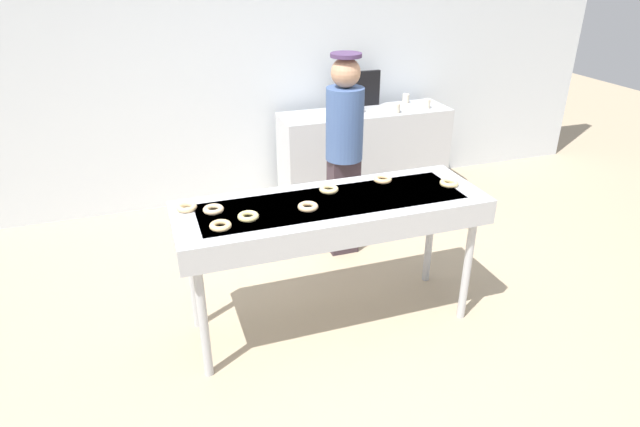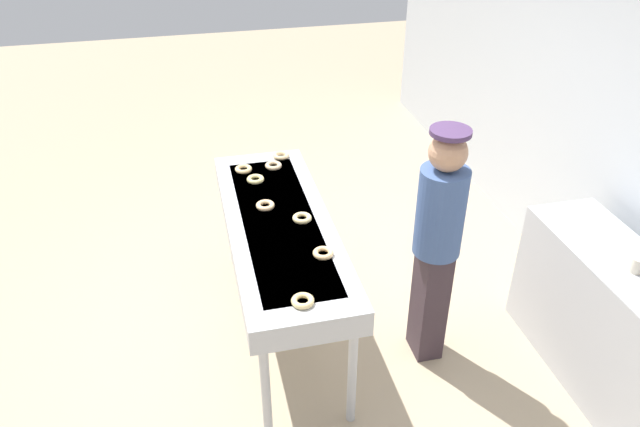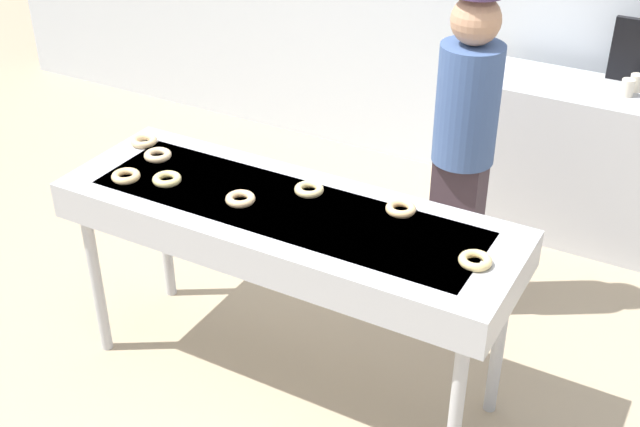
{
  "view_description": "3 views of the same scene",
  "coord_description": "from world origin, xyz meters",
  "views": [
    {
      "loc": [
        -1.09,
        -2.94,
        2.4
      ],
      "look_at": [
        -0.04,
        0.12,
        0.81
      ],
      "focal_mm": 30.09,
      "sensor_mm": 36.0,
      "label": 1
    },
    {
      "loc": [
        3.31,
        -0.51,
        3.12
      ],
      "look_at": [
        -0.03,
        0.29,
        0.94
      ],
      "focal_mm": 33.81,
      "sensor_mm": 36.0,
      "label": 2
    },
    {
      "loc": [
        1.58,
        -2.55,
        2.73
      ],
      "look_at": [
        0.05,
        0.21,
        0.82
      ],
      "focal_mm": 46.46,
      "sensor_mm": 36.0,
      "label": 3
    }
  ],
  "objects": [
    {
      "name": "ground_plane",
      "position": [
        0.0,
        0.0,
        0.0
      ],
      "size": [
        16.0,
        16.0,
        0.0
      ],
      "primitive_type": "plane",
      "color": "tan"
    },
    {
      "name": "fryer_conveyor",
      "position": [
        0.0,
        0.0,
        0.86
      ],
      "size": [
        2.02,
        0.68,
        0.95
      ],
      "color": "#B7BABF",
      "rests_on": "ground"
    },
    {
      "name": "plain_donut_0",
      "position": [
        -0.74,
        -0.14,
        0.97
      ],
      "size": [
        0.13,
        0.13,
        0.03
      ],
      "primitive_type": "torus",
      "rotation": [
        0.0,
        0.0,
        3.14
      ],
      "color": "#EEC784",
      "rests_on": "fryer_conveyor"
    },
    {
      "name": "plain_donut_1",
      "position": [
        0.45,
        0.19,
        0.97
      ],
      "size": [
        0.17,
        0.17,
        0.03
      ],
      "primitive_type": "torus",
      "rotation": [
        0.0,
        0.0,
        2.07
      ],
      "color": "#F7C785",
      "rests_on": "fryer_conveyor"
    },
    {
      "name": "plain_donut_2",
      "position": [
        -0.18,
        -0.06,
        0.97
      ],
      "size": [
        0.15,
        0.15,
        0.03
      ],
      "primitive_type": "torus",
      "rotation": [
        0.0,
        0.0,
        1.77
      ],
      "color": "#EDC48B",
      "rests_on": "fryer_conveyor"
    },
    {
      "name": "plain_donut_3",
      "position": [
        -0.75,
        0.09,
        0.97
      ],
      "size": [
        0.17,
        0.17,
        0.03
      ],
      "primitive_type": "torus",
      "rotation": [
        0.0,
        0.0,
        1.17
      ],
      "color": "beige",
      "rests_on": "fryer_conveyor"
    },
    {
      "name": "plain_donut_4",
      "position": [
        -0.9,
        0.18,
        0.97
      ],
      "size": [
        0.16,
        0.16,
        0.03
      ],
      "primitive_type": "torus",
      "rotation": [
        0.0,
        0.0,
        0.29
      ],
      "color": "#ECC68C",
      "rests_on": "fryer_conveyor"
    },
    {
      "name": "plain_donut_5",
      "position": [
        -0.57,
        -0.08,
        0.97
      ],
      "size": [
        0.15,
        0.15,
        0.03
      ],
      "primitive_type": "torus",
      "rotation": [
        0.0,
        0.0,
        1.42
      ],
      "color": "#E8D584",
      "rests_on": "fryer_conveyor"
    },
    {
      "name": "plain_donut_6",
      "position": [
        0.03,
        0.15,
        0.97
      ],
      "size": [
        0.17,
        0.17,
        0.03
      ],
      "primitive_type": "torus",
      "rotation": [
        0.0,
        0.0,
        1.15
      ],
      "color": "#E9CF8A",
      "rests_on": "fryer_conveyor"
    },
    {
      "name": "plain_donut_7",
      "position": [
        0.85,
        -0.02,
        0.97
      ],
      "size": [
        0.17,
        0.17,
        0.03
      ],
      "primitive_type": "torus",
      "rotation": [
        0.0,
        0.0,
        1.11
      ],
      "color": "#F5D587",
      "rests_on": "fryer_conveyor"
    },
    {
      "name": "worker_baker",
      "position": [
        0.45,
        0.93,
        0.95
      ],
      "size": [
        0.3,
        0.3,
        1.71
      ],
      "rotation": [
        0.0,
        0.0,
        3.3
      ],
      "color": "#372A32",
      "rests_on": "ground"
    },
    {
      "name": "prep_counter",
      "position": [
        1.08,
        1.96,
        0.47
      ],
      "size": [
        1.76,
        0.51,
        0.94
      ],
      "primitive_type": "cube",
      "color": "#B7BABF",
      "rests_on": "ground"
    },
    {
      "name": "paper_cup_3",
      "position": [
        1.01,
        1.95,
        0.98
      ],
      "size": [
        0.07,
        0.07,
        0.09
      ],
      "primitive_type": "cylinder",
      "color": "beige",
      "rests_on": "prep_counter"
    },
    {
      "name": "paper_cup_4",
      "position": [
        1.04,
        2.04,
        0.98
      ],
      "size": [
        0.07,
        0.07,
        0.09
      ],
      "primitive_type": "cylinder",
      "color": "beige",
      "rests_on": "prep_counter"
    }
  ]
}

